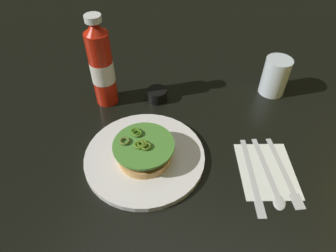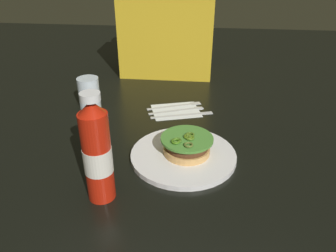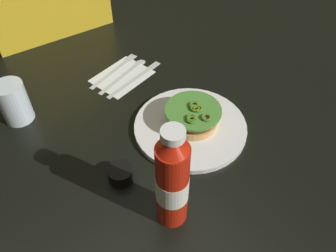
# 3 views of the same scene
# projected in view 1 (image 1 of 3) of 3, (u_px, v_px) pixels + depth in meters

# --- Properties ---
(ground_plane) EXTENTS (3.00, 3.00, 0.00)m
(ground_plane) POSITION_uv_depth(u_px,v_px,m) (189.00, 140.00, 0.73)
(ground_plane) COLOR black
(dinner_plate) EXTENTS (0.27, 0.27, 0.01)m
(dinner_plate) POSITION_uv_depth(u_px,v_px,m) (145.00, 157.00, 0.68)
(dinner_plate) COLOR white
(dinner_plate) RESTS_ON ground_plane
(burger_sandwich) EXTENTS (0.13, 0.13, 0.05)m
(burger_sandwich) POSITION_uv_depth(u_px,v_px,m) (144.00, 151.00, 0.65)
(burger_sandwich) COLOR tan
(burger_sandwich) RESTS_ON dinner_plate
(ketchup_bottle) EXTENTS (0.06, 0.06, 0.25)m
(ketchup_bottle) POSITION_uv_depth(u_px,v_px,m) (102.00, 66.00, 0.75)
(ketchup_bottle) COLOR red
(ketchup_bottle) RESTS_ON ground_plane
(water_glass) EXTENTS (0.07, 0.07, 0.11)m
(water_glass) POSITION_uv_depth(u_px,v_px,m) (275.00, 76.00, 0.82)
(water_glass) COLOR silver
(water_glass) RESTS_ON ground_plane
(condiment_cup) EXTENTS (0.05, 0.05, 0.03)m
(condiment_cup) POSITION_uv_depth(u_px,v_px,m) (157.00, 95.00, 0.83)
(condiment_cup) COLOR black
(condiment_cup) RESTS_ON ground_plane
(napkin) EXTENTS (0.18, 0.16, 0.00)m
(napkin) POSITION_uv_depth(u_px,v_px,m) (267.00, 170.00, 0.66)
(napkin) COLOR white
(napkin) RESTS_ON ground_plane
(butter_knife) EXTENTS (0.20, 0.07, 0.00)m
(butter_knife) POSITION_uv_depth(u_px,v_px,m) (253.00, 179.00, 0.64)
(butter_knife) COLOR silver
(butter_knife) RESTS_ON napkin
(spoon_utensil) EXTENTS (0.18, 0.08, 0.00)m
(spoon_utensil) POSITION_uv_depth(u_px,v_px,m) (271.00, 180.00, 0.64)
(spoon_utensil) COLOR silver
(spoon_utensil) RESTS_ON napkin
(fork_utensil) EXTENTS (0.18, 0.09, 0.00)m
(fork_utensil) POSITION_uv_depth(u_px,v_px,m) (286.00, 176.00, 0.65)
(fork_utensil) COLOR silver
(fork_utensil) RESTS_ON napkin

